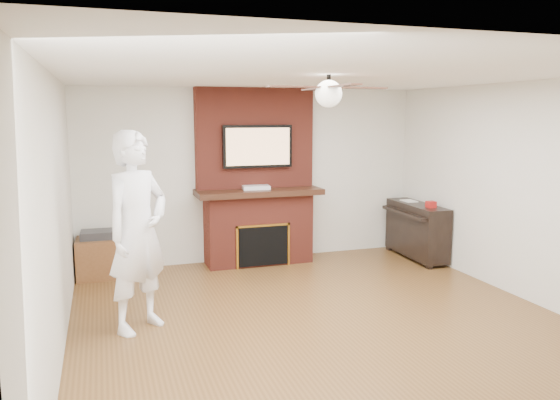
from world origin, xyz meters
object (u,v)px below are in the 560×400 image
object	(u,v)px
side_table	(98,256)
piano	(416,229)
fireplace	(257,194)
person	(138,232)

from	to	relation	value
side_table	piano	size ratio (longest dim) A/B	0.49
fireplace	piano	size ratio (longest dim) A/B	1.97
side_table	piano	xyz separation A→B (m)	(4.50, -0.48, 0.15)
person	side_table	size ratio (longest dim) A/B	3.18
fireplace	piano	bearing A→B (deg)	-13.40
fireplace	person	size ratio (longest dim) A/B	1.26
person	side_table	xyz separation A→B (m)	(-0.40, 2.00, -0.70)
piano	side_table	bearing A→B (deg)	175.78
side_table	fireplace	bearing A→B (deg)	3.60
fireplace	person	bearing A→B (deg)	-131.05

